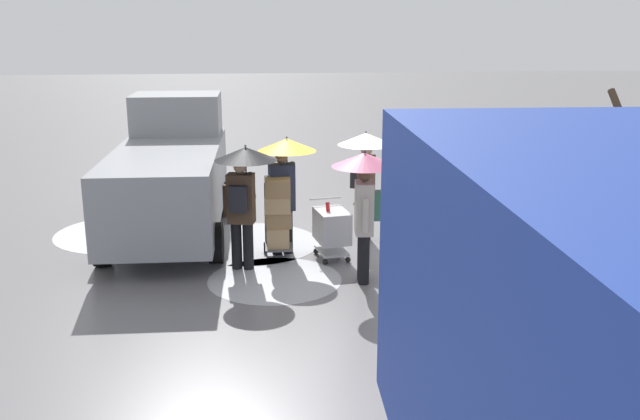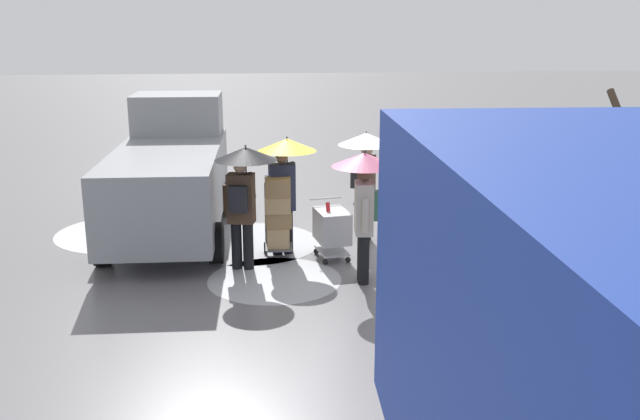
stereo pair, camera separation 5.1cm
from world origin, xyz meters
TOP-DOWN VIEW (x-y plane):
  - ground_plane at (0.00, 0.00)m, footprint 90.00×90.00m
  - slush_patch_near_cluster at (-2.46, 4.98)m, footprint 2.04×2.04m
  - slush_patch_under_van at (4.36, -1.13)m, footprint 2.74×2.74m
  - slush_patch_mid_street at (1.46, 1.80)m, footprint 2.20×2.20m
  - slush_patch_far_side at (1.88, -0.23)m, footprint 2.70×2.70m
  - cargo_van_parked_right at (3.39, -1.06)m, footprint 2.27×5.37m
  - shopping_cart_vendor at (0.41, 0.80)m, footprint 0.68×0.90m
  - hand_dolly_boxes at (1.35, 0.68)m, footprint 0.53×0.71m
  - pedestrian_pink_side at (1.21, 0.43)m, footprint 1.04×1.04m
  - pedestrian_black_side at (-0.33, -0.10)m, footprint 1.04×1.04m
  - pedestrian_white_side at (1.93, 1.22)m, footprint 1.04×1.04m
  - pedestrian_far_side at (0.02, 1.96)m, footprint 1.04×1.04m

SIDE VIEW (x-z plane):
  - ground_plane at x=0.00m, z-range 0.00..0.00m
  - slush_patch_near_cluster at x=-2.46m, z-range 0.00..0.01m
  - slush_patch_under_van at x=4.36m, z-range 0.00..0.01m
  - slush_patch_mid_street at x=1.46m, z-range 0.00..0.01m
  - slush_patch_far_side at x=1.88m, z-range 0.00..0.01m
  - shopping_cart_vendor at x=0.41m, z-range 0.05..1.09m
  - hand_dolly_boxes at x=1.35m, z-range 0.10..1.56m
  - cargo_van_parked_right at x=3.39m, z-range -0.12..2.48m
  - pedestrian_black_side at x=-0.33m, z-range 0.50..2.64m
  - pedestrian_white_side at x=1.93m, z-range 0.50..2.64m
  - pedestrian_far_side at x=0.02m, z-range 0.50..2.64m
  - pedestrian_pink_side at x=1.21m, z-range 0.51..2.66m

